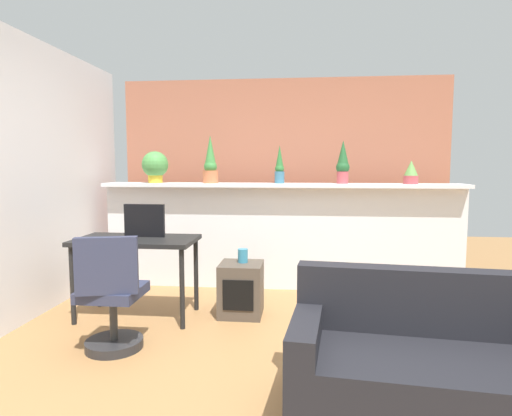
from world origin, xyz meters
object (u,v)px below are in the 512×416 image
object	(u,v)px
potted_plant_3	(343,163)
side_cube_shelf	(241,289)
office_chair	(111,302)
couch	(432,370)
potted_plant_1	(210,163)
vase_on_shelf	(243,256)
potted_plant_4	(411,173)
tv_monitor	(145,221)
potted_plant_0	(155,166)
desk	(136,247)
potted_plant_2	(280,167)

from	to	relation	value
potted_plant_3	side_cube_shelf	distance (m)	1.84
office_chair	couch	size ratio (longest dim) A/B	0.56
potted_plant_3	couch	xyz separation A→B (m)	(0.28, -2.51, -1.16)
potted_plant_1	office_chair	size ratio (longest dim) A/B	0.60
vase_on_shelf	side_cube_shelf	bearing A→B (deg)	-104.76
potted_plant_4	tv_monitor	size ratio (longest dim) A/B	0.67
tv_monitor	office_chair	world-z (taller)	tv_monitor
office_chair	potted_plant_0	bearing A→B (deg)	98.35
potted_plant_3	side_cube_shelf	bearing A→B (deg)	-137.02
desk	tv_monitor	world-z (taller)	tv_monitor
potted_plant_4	side_cube_shelf	distance (m)	2.26
potted_plant_3	tv_monitor	size ratio (longest dim) A/B	1.25
potted_plant_0	office_chair	size ratio (longest dim) A/B	0.40
potted_plant_2	desk	distance (m)	1.83
potted_plant_2	vase_on_shelf	world-z (taller)	potted_plant_2
desk	side_cube_shelf	size ratio (longest dim) A/B	2.20
office_chair	potted_plant_4	bearing A→B (deg)	34.79
potted_plant_1	potted_plant_4	xyz separation A→B (m)	(2.23, -0.00, -0.10)
potted_plant_1	desk	xyz separation A→B (m)	(-0.48, -1.06, -0.78)
potted_plant_0	tv_monitor	bearing A→B (deg)	-76.99
potted_plant_1	potted_plant_0	bearing A→B (deg)	179.35
potted_plant_0	side_cube_shelf	bearing A→B (deg)	-39.10
potted_plant_0	potted_plant_4	world-z (taller)	potted_plant_0
potted_plant_2	couch	world-z (taller)	potted_plant_2
potted_plant_0	couch	world-z (taller)	potted_plant_0
potted_plant_2	potted_plant_3	distance (m)	0.71
office_chair	potted_plant_2	bearing A→B (deg)	57.42
potted_plant_2	office_chair	xyz separation A→B (m)	(-1.18, -1.84, -1.02)
desk	tv_monitor	distance (m)	0.26
vase_on_shelf	couch	distance (m)	2.08
potted_plant_0	potted_plant_3	world-z (taller)	potted_plant_3
side_cube_shelf	couch	bearing A→B (deg)	-50.37
potted_plant_1	tv_monitor	size ratio (longest dim) A/B	1.42
potted_plant_1	vase_on_shelf	size ratio (longest dim) A/B	4.20
potted_plant_3	desk	size ratio (longest dim) A/B	0.44
office_chair	vase_on_shelf	distance (m)	1.31
desk	couch	size ratio (longest dim) A/B	0.67
tv_monitor	office_chair	distance (m)	0.98
office_chair	side_cube_shelf	distance (m)	1.26
potted_plant_1	potted_plant_4	distance (m)	2.23
potted_plant_0	office_chair	world-z (taller)	potted_plant_0
potted_plant_0	vase_on_shelf	world-z (taller)	potted_plant_0
potted_plant_0	tv_monitor	size ratio (longest dim) A/B	0.95
vase_on_shelf	couch	world-z (taller)	couch
potted_plant_0	office_chair	distance (m)	2.12
potted_plant_3	potted_plant_1	bearing A→B (deg)	-178.62
potted_plant_0	office_chair	xyz separation A→B (m)	(0.27, -1.83, -1.03)
potted_plant_3	tv_monitor	xyz separation A→B (m)	(-1.92, -1.02, -0.54)
potted_plant_2	vase_on_shelf	xyz separation A→B (m)	(-0.30, -0.89, -0.84)
potted_plant_0	desk	bearing A→B (deg)	-80.75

